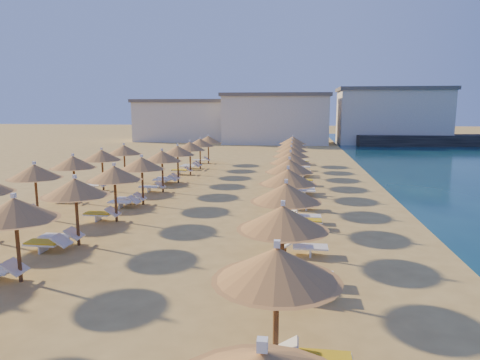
# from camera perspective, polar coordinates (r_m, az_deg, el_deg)

# --- Properties ---
(ground) EXTENTS (220.00, 220.00, 0.00)m
(ground) POSITION_cam_1_polar(r_m,az_deg,el_deg) (20.10, -4.91, -5.48)
(ground) COLOR tan
(ground) RESTS_ON ground
(jetty) EXTENTS (30.26, 7.63, 1.50)m
(jetty) POSITION_cam_1_polar(r_m,az_deg,el_deg) (67.17, 27.76, 4.70)
(jetty) COLOR black
(jetty) RESTS_ON ground
(hotel_blocks) EXTENTS (46.66, 11.49, 8.10)m
(hotel_blocks) POSITION_cam_1_polar(r_m,az_deg,el_deg) (65.17, 6.56, 8.22)
(hotel_blocks) COLOR silver
(hotel_blocks) RESTS_ON ground
(parasol_row_east) EXTENTS (2.53, 37.79, 2.75)m
(parasol_row_east) POSITION_cam_1_polar(r_m,az_deg,el_deg) (22.11, 6.60, 1.76)
(parasol_row_east) COLOR brown
(parasol_row_east) RESTS_ON ground
(parasol_row_west) EXTENTS (2.53, 37.79, 2.75)m
(parasol_row_west) POSITION_cam_1_polar(r_m,az_deg,el_deg) (23.59, -12.96, 2.07)
(parasol_row_west) COLOR brown
(parasol_row_west) RESTS_ON ground
(parasol_row_inland) EXTENTS (2.53, 20.16, 2.75)m
(parasol_row_inland) POSITION_cam_1_polar(r_m,az_deg,el_deg) (23.71, -23.39, 1.56)
(parasol_row_inland) COLOR brown
(parasol_row_inland) RESTS_ON ground
(loungers) EXTENTS (14.86, 36.81, 0.66)m
(loungers) POSITION_cam_1_polar(r_m,az_deg,el_deg) (22.83, -6.68, -2.79)
(loungers) COLOR white
(loungers) RESTS_ON ground
(beachgoer_b) EXTENTS (0.78, 0.95, 1.81)m
(beachgoer_b) POSITION_cam_1_polar(r_m,az_deg,el_deg) (22.55, 5.55, -1.46)
(beachgoer_b) COLOR tan
(beachgoer_b) RESTS_ON ground
(beachgoer_c) EXTENTS (0.87, 1.04, 1.67)m
(beachgoer_c) POSITION_cam_1_polar(r_m,az_deg,el_deg) (26.77, 5.53, 0.14)
(beachgoer_c) COLOR tan
(beachgoer_c) RESTS_ON ground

